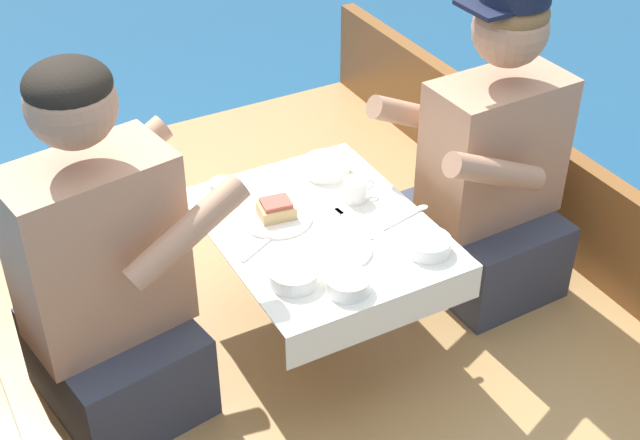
# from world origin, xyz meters

# --- Properties ---
(ground_plane) EXTENTS (60.00, 60.00, 0.00)m
(ground_plane) POSITION_xyz_m (0.00, 0.00, 0.00)
(ground_plane) COLOR navy
(boat_deck) EXTENTS (1.89, 2.84, 0.29)m
(boat_deck) POSITION_xyz_m (0.00, 0.00, 0.14)
(boat_deck) COLOR #A87F4C
(boat_deck) RESTS_ON ground_plane
(gunwale_starboard) EXTENTS (0.06, 2.84, 0.36)m
(gunwale_starboard) POSITION_xyz_m (0.91, 0.00, 0.47)
(gunwale_starboard) COLOR brown
(gunwale_starboard) RESTS_ON boat_deck
(cockpit_table) EXTENTS (0.56, 0.70, 0.41)m
(cockpit_table) POSITION_xyz_m (0.00, -0.01, 0.65)
(cockpit_table) COLOR #B2B2B7
(cockpit_table) RESTS_ON boat_deck
(person_port) EXTENTS (0.57, 0.51, 1.00)m
(person_port) POSITION_xyz_m (-0.58, 0.05, 0.69)
(person_port) COLOR #333847
(person_port) RESTS_ON boat_deck
(person_starboard) EXTENTS (0.53, 0.45, 0.99)m
(person_starboard) POSITION_xyz_m (0.58, 0.00, 0.69)
(person_starboard) COLOR #333847
(person_starboard) RESTS_ON boat_deck
(plate_sandwich) EXTENTS (0.20, 0.20, 0.01)m
(plate_sandwich) POSITION_xyz_m (-0.09, 0.08, 0.70)
(plate_sandwich) COLOR white
(plate_sandwich) RESTS_ON cockpit_table
(plate_bread) EXTENTS (0.17, 0.17, 0.01)m
(plate_bread) POSITION_xyz_m (-0.01, -0.13, 0.70)
(plate_bread) COLOR white
(plate_bread) RESTS_ON cockpit_table
(sandwich) EXTENTS (0.10, 0.09, 0.05)m
(sandwich) POSITION_xyz_m (-0.09, 0.08, 0.73)
(sandwich) COLOR tan
(sandwich) RESTS_ON plate_sandwich
(bowl_port_near) EXTENTS (0.14, 0.14, 0.04)m
(bowl_port_near) POSITION_xyz_m (0.15, 0.22, 0.72)
(bowl_port_near) COLOR white
(bowl_port_near) RESTS_ON cockpit_table
(bowl_starboard_near) EXTENTS (0.13, 0.13, 0.04)m
(bowl_starboard_near) POSITION_xyz_m (-0.17, -0.18, 0.72)
(bowl_starboard_near) COLOR white
(bowl_starboard_near) RESTS_ON cockpit_table
(bowl_center_far) EXTENTS (0.12, 0.12, 0.04)m
(bowl_center_far) POSITION_xyz_m (0.19, -0.24, 0.72)
(bowl_center_far) COLOR white
(bowl_center_far) RESTS_ON cockpit_table
(bowl_port_far) EXTENTS (0.11, 0.11, 0.04)m
(bowl_port_far) POSITION_xyz_m (-0.07, -0.28, 0.72)
(bowl_port_far) COLOR white
(bowl_port_far) RESTS_ON cockpit_table
(coffee_cup_port) EXTENTS (0.10, 0.07, 0.06)m
(coffee_cup_port) POSITION_xyz_m (0.15, 0.06, 0.73)
(coffee_cup_port) COLOR white
(coffee_cup_port) RESTS_ON cockpit_table
(coffee_cup_starboard) EXTENTS (0.10, 0.07, 0.05)m
(coffee_cup_starboard) POSITION_xyz_m (-0.17, 0.25, 0.72)
(coffee_cup_starboard) COLOR white
(coffee_cup_starboard) RESTS_ON cockpit_table
(utensil_spoon_center) EXTENTS (0.17, 0.05, 0.01)m
(utensil_spoon_center) POSITION_xyz_m (0.25, -0.08, 0.70)
(utensil_spoon_center) COLOR silver
(utensil_spoon_center) RESTS_ON cockpit_table
(utensil_fork_port) EXTENTS (0.03, 0.17, 0.00)m
(utensil_fork_port) POSITION_xyz_m (0.08, -0.03, 0.70)
(utensil_fork_port) COLOR silver
(utensil_fork_port) RESTS_ON cockpit_table
(utensil_fork_starboard) EXTENTS (0.16, 0.09, 0.00)m
(utensil_fork_starboard) POSITION_xyz_m (-0.16, -0.01, 0.70)
(utensil_fork_starboard) COLOR silver
(utensil_fork_starboard) RESTS_ON cockpit_table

